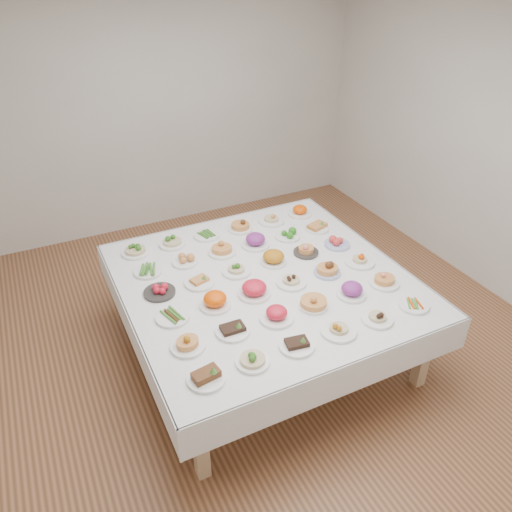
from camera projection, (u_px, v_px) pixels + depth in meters
name	position (u px, v px, depth m)	size (l,w,h in m)	color
room_envelope	(253.00, 142.00, 3.66)	(5.02, 5.02, 2.81)	#9A6240
display_table	(264.00, 285.00, 4.11)	(2.26, 2.26, 0.75)	white
dish_0	(206.00, 374.00, 3.10)	(0.24, 0.24, 0.11)	white
dish_1	(253.00, 356.00, 3.22)	(0.22, 0.22, 0.13)	white
dish_2	(297.00, 343.00, 3.36)	(0.24, 0.24, 0.10)	white
dish_3	(339.00, 326.00, 3.48)	(0.25, 0.25, 0.13)	white
dish_4	(378.00, 315.00, 3.59)	(0.23, 0.23, 0.12)	white
dish_5	(414.00, 304.00, 3.75)	(0.23, 0.23, 0.05)	white
dish_6	(187.00, 340.00, 3.34)	(0.25, 0.24, 0.14)	white
dish_7	(233.00, 327.00, 3.48)	(0.24, 0.24, 0.11)	white
dish_8	(277.00, 312.00, 3.60)	(0.25, 0.25, 0.14)	white
dish_9	(314.00, 300.00, 3.72)	(0.22, 0.22, 0.14)	white
dish_10	(352.00, 290.00, 3.84)	(0.23, 0.23, 0.12)	white
dish_11	(385.00, 278.00, 3.97)	(0.24, 0.24, 0.13)	white
dish_12	(173.00, 315.00, 3.62)	(0.26, 0.25, 0.06)	white
dish_13	(215.00, 299.00, 3.72)	(0.23, 0.23, 0.14)	white
dish_14	(254.00, 287.00, 3.84)	(0.26, 0.26, 0.15)	white
dish_15	(291.00, 278.00, 3.98)	(0.24, 0.24, 0.12)	white
dish_16	(328.00, 267.00, 4.10)	(0.22, 0.22, 0.14)	#4C66B2
dish_17	(360.00, 258.00, 4.24)	(0.25, 0.25, 0.12)	white
dish_18	(159.00, 289.00, 3.87)	(0.25, 0.25, 0.10)	#2E2B29
dish_19	(199.00, 280.00, 3.99)	(0.24, 0.24, 0.10)	white
dish_20	(236.00, 267.00, 4.11)	(0.23, 0.23, 0.12)	white
dish_21	(274.00, 257.00, 4.23)	(0.22, 0.22, 0.13)	white
dish_22	(306.00, 248.00, 4.37)	(0.22, 0.22, 0.12)	#2E2B29
dish_23	(337.00, 242.00, 4.49)	(0.23, 0.23, 0.10)	#4C66B2
dish_24	(148.00, 270.00, 4.13)	(0.26, 0.24, 0.06)	white
dish_25	(185.00, 259.00, 4.24)	(0.21, 0.21, 0.09)	white
dish_26	(222.00, 246.00, 4.36)	(0.28, 0.27, 0.16)	white
dish_27	(255.00, 239.00, 4.48)	(0.25, 0.25, 0.14)	white
dish_28	(288.00, 233.00, 4.61)	(0.23, 0.23, 0.11)	white
dish_29	(317.00, 226.00, 4.74)	(0.22, 0.22, 0.10)	white
dish_30	(135.00, 247.00, 4.36)	(0.24, 0.24, 0.14)	white
dish_31	(172.00, 239.00, 4.48)	(0.24, 0.24, 0.14)	white
dish_32	(207.00, 235.00, 4.64)	(0.24, 0.24, 0.05)	white
dish_33	(240.00, 224.00, 4.73)	(0.23, 0.23, 0.13)	white
dish_34	(271.00, 218.00, 4.86)	(0.25, 0.25, 0.12)	white
dish_35	(300.00, 210.00, 4.99)	(0.23, 0.23, 0.13)	white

